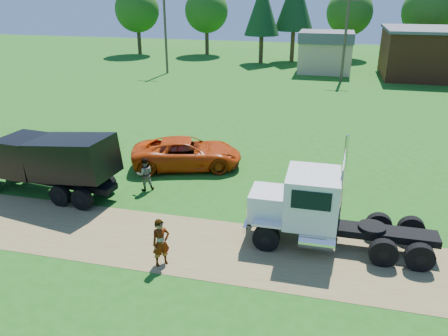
% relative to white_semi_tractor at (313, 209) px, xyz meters
% --- Properties ---
extents(ground, '(140.00, 140.00, 0.00)m').
position_rel_white_semi_tractor_xyz_m(ground, '(-4.72, -1.35, -1.49)').
color(ground, '#1B5512').
rests_on(ground, ground).
extents(dirt_track, '(120.00, 4.20, 0.01)m').
position_rel_white_semi_tractor_xyz_m(dirt_track, '(-4.72, -1.35, -1.49)').
color(dirt_track, brown).
rests_on(dirt_track, ground).
extents(white_semi_tractor, '(7.25, 2.61, 4.37)m').
position_rel_white_semi_tractor_xyz_m(white_semi_tractor, '(0.00, 0.00, 0.00)').
color(white_semi_tractor, black).
rests_on(white_semi_tractor, ground).
extents(black_dump_truck, '(7.45, 2.91, 3.18)m').
position_rel_white_semi_tractor_xyz_m(black_dump_truck, '(-12.50, 1.51, 0.25)').
color(black_dump_truck, black).
rests_on(black_dump_truck, ground).
extents(orange_pickup, '(6.61, 4.47, 1.68)m').
position_rel_white_semi_tractor_xyz_m(orange_pickup, '(-7.24, 6.33, -0.65)').
color(orange_pickup, '#BF3909').
rests_on(orange_pickup, ground).
extents(spectator_a, '(0.79, 0.78, 1.84)m').
position_rel_white_semi_tractor_xyz_m(spectator_a, '(-5.20, -2.85, -0.57)').
color(spectator_a, '#999999').
rests_on(spectator_a, ground).
extents(spectator_b, '(1.04, 0.97, 1.70)m').
position_rel_white_semi_tractor_xyz_m(spectator_b, '(-8.32, 2.96, -0.64)').
color(spectator_b, '#999999').
rests_on(spectator_b, ground).
extents(tan_shed, '(6.20, 5.40, 4.70)m').
position_rel_white_semi_tractor_xyz_m(tan_shed, '(-0.72, 38.65, 0.93)').
color(tan_shed, tan).
rests_on(tan_shed, ground).
extents(utility_poles, '(42.20, 0.28, 9.00)m').
position_rel_white_semi_tractor_xyz_m(utility_poles, '(1.28, 33.65, 3.22)').
color(utility_poles, '#493A29').
rests_on(utility_poles, ground).
extents(tree_row, '(56.91, 12.89, 11.74)m').
position_rel_white_semi_tractor_xyz_m(tree_row, '(-1.31, 48.65, 5.25)').
color(tree_row, '#382417').
rests_on(tree_row, ground).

